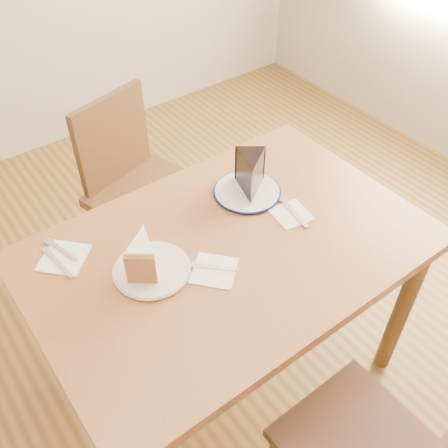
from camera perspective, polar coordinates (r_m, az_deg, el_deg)
ground at (r=2.12m, az=0.47°, el=-16.64°), size 4.00×4.00×0.00m
table at (r=1.59m, az=0.60°, el=-4.87°), size 1.20×0.80×0.75m
chair_far at (r=2.17m, az=-9.47°, el=4.11°), size 0.53×0.53×0.87m
plate_cream at (r=1.46m, az=-8.23°, el=-5.20°), size 0.21×0.21×0.01m
plate_navy at (r=1.70m, az=2.65°, el=3.71°), size 0.22×0.22×0.01m
carrot_cake at (r=1.43m, az=-9.17°, el=-3.39°), size 0.13×0.14×0.10m
chocolate_cake at (r=1.65m, az=3.06°, el=5.44°), size 0.16×0.17×0.12m
napkin_cream at (r=1.45m, az=-1.14°, el=-5.35°), size 0.17×0.17×0.00m
napkin_navy at (r=1.63m, az=7.67°, el=1.11°), size 0.13×0.13×0.00m
napkin_spare at (r=1.55m, az=-17.82°, el=-3.68°), size 0.18×0.18×0.00m
fork_cream at (r=1.45m, az=-1.11°, el=-4.94°), size 0.11×0.11×0.00m
knife_navy at (r=1.64m, az=7.86°, el=1.48°), size 0.05×0.17×0.00m
fork_spare at (r=1.57m, az=-18.07°, el=-2.84°), size 0.05×0.14×0.00m
knife_spare at (r=1.54m, az=-18.42°, el=-4.21°), size 0.03×0.16×0.00m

